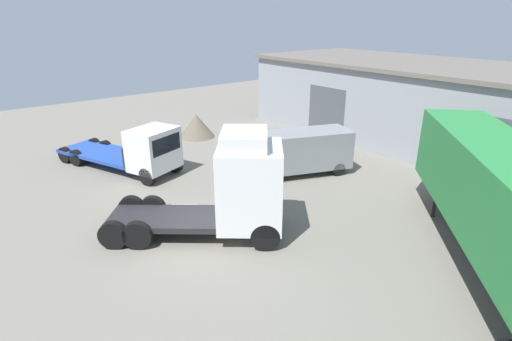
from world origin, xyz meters
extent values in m
plane|color=slate|center=(0.00, 0.00, 0.00)|extent=(60.00, 60.00, 0.00)
cube|color=#93999E|center=(0.00, 18.89, 2.49)|extent=(26.60, 9.79, 4.98)
cube|color=#70665B|center=(0.00, 18.89, 5.11)|extent=(27.10, 10.29, 0.25)
cube|color=#4C5156|center=(-5.85, 14.03, 1.80)|extent=(3.20, 0.08, 3.60)
cube|color=#4C5156|center=(5.85, 14.03, 1.80)|extent=(3.20, 0.08, 3.60)
cube|color=silver|center=(1.31, 1.80, 2.11)|extent=(3.46, 3.44, 3.12)
cube|color=silver|center=(1.19, 1.64, 3.95)|extent=(2.69, 2.63, 0.60)
cube|color=black|center=(2.06, 2.70, 2.74)|extent=(1.67, 1.40, 1.12)
cube|color=#232326|center=(-0.84, -0.80, 0.67)|extent=(4.31, 4.63, 0.24)
cylinder|color=#B2B2B7|center=(-1.23, 0.30, 0.50)|extent=(1.13, 1.20, 0.56)
cylinder|color=black|center=(0.85, 2.96, 0.55)|extent=(0.93, 1.04, 1.10)
cylinder|color=black|center=(2.54, 1.56, 0.55)|extent=(0.93, 1.04, 1.10)
cylinder|color=black|center=(-2.18, -0.70, 0.55)|extent=(0.93, 1.04, 1.10)
cylinder|color=black|center=(-0.48, -2.10, 0.55)|extent=(0.93, 1.04, 1.10)
cylinder|color=black|center=(-2.75, -1.39, 0.55)|extent=(0.93, 1.04, 1.10)
cylinder|color=black|center=(-1.06, -2.79, 0.55)|extent=(0.93, 1.04, 1.10)
cube|color=#28843D|center=(8.35, 6.49, 2.80)|extent=(10.24, 10.88, 2.89)
cube|color=#232326|center=(8.35, 6.49, 1.23)|extent=(9.68, 10.38, 0.24)
cube|color=#232326|center=(5.04, 8.93, 0.56)|extent=(0.23, 0.23, 1.11)
cube|color=#232326|center=(6.23, 10.00, 0.56)|extent=(0.23, 0.23, 1.11)
cube|color=gray|center=(-2.13, 8.03, 1.37)|extent=(3.76, 5.57, 2.01)
cube|color=gray|center=(-2.95, 5.94, 0.81)|extent=(2.19, 1.57, 0.90)
cube|color=black|center=(-2.80, 6.31, 1.77)|extent=(1.59, 0.69, 0.72)
cylinder|color=black|center=(-2.00, 6.05, 0.36)|extent=(0.54, 0.78, 0.72)
cylinder|color=black|center=(-3.58, 6.67, 0.36)|extent=(0.54, 0.78, 0.72)
cylinder|color=black|center=(-0.68, 9.39, 0.36)|extent=(0.54, 0.78, 0.72)
cylinder|color=black|center=(-2.26, 10.01, 0.36)|extent=(0.54, 0.78, 0.72)
cube|color=silver|center=(-6.65, 1.53, 1.57)|extent=(2.64, 2.92, 2.20)
cube|color=black|center=(-5.80, 1.86, 1.97)|extent=(0.80, 1.91, 0.88)
cube|color=#2347A3|center=(-10.25, 0.15, 0.65)|extent=(6.29, 4.33, 0.20)
cube|color=#232326|center=(-7.61, 1.16, 1.20)|extent=(0.98, 2.28, 1.10)
cylinder|color=black|center=(-6.61, 2.67, 0.47)|extent=(0.99, 0.62, 0.95)
cylinder|color=black|center=(-5.86, 0.71, 0.47)|extent=(0.99, 0.62, 0.95)
cylinder|color=black|center=(-11.85, 0.66, 0.47)|extent=(0.99, 0.62, 0.95)
cylinder|color=black|center=(-11.09, -1.30, 0.47)|extent=(0.99, 0.62, 0.95)
cylinder|color=black|center=(-12.78, 0.30, 0.47)|extent=(0.99, 0.62, 0.95)
cylinder|color=black|center=(-12.02, -1.66, 0.47)|extent=(0.99, 0.62, 0.95)
cone|color=#665B4C|center=(-11.85, 7.17, 0.81)|extent=(2.53, 2.53, 1.62)
camera|label=1|loc=(12.34, -6.68, 8.19)|focal=28.00mm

